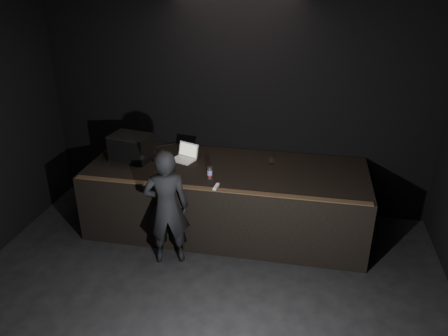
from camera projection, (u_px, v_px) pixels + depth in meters
name	position (u px, v px, depth m)	size (l,w,h in m)	color
room_walls	(160.00, 192.00, 3.41)	(6.10, 7.10, 3.52)	black
stage_riser	(226.00, 198.00, 6.48)	(4.00, 1.50, 1.00)	black
riser_lip	(216.00, 190.00, 5.64)	(3.92, 0.10, 0.01)	brown
stage_monitor	(131.00, 147.00, 6.46)	(0.64, 0.52, 0.39)	black
cable	(150.00, 148.00, 6.94)	(0.02, 0.02, 0.91)	black
laptop	(185.00, 155.00, 6.52)	(0.42, 0.40, 0.23)	silver
beer_can	(210.00, 173.00, 5.92)	(0.07, 0.07, 0.17)	silver
plastic_cup	(271.00, 161.00, 6.37)	(0.07, 0.07, 0.09)	white
wii_remote	(216.00, 187.00, 5.68)	(0.04, 0.17, 0.03)	white
person	(167.00, 208.00, 5.62)	(0.59, 0.38, 1.60)	black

